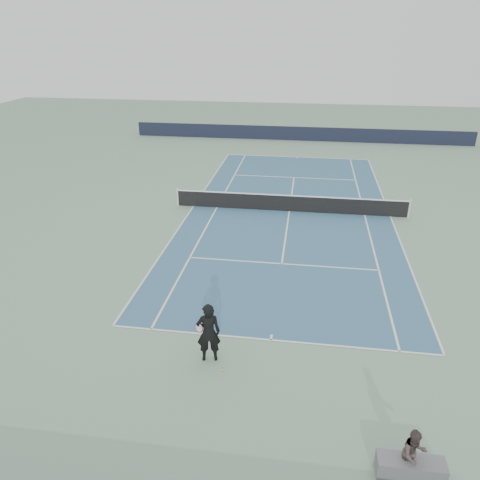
# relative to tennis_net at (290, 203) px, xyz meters

# --- Properties ---
(ground) EXTENTS (80.00, 80.00, 0.00)m
(ground) POSITION_rel_tennis_net_xyz_m (0.00, 0.00, -0.50)
(ground) COLOR gray
(court_surface) EXTENTS (10.97, 23.77, 0.01)m
(court_surface) POSITION_rel_tennis_net_xyz_m (0.00, 0.00, -0.50)
(court_surface) COLOR #36627F
(court_surface) RESTS_ON ground
(tennis_net) EXTENTS (12.90, 0.10, 1.07)m
(tennis_net) POSITION_rel_tennis_net_xyz_m (0.00, 0.00, 0.00)
(tennis_net) COLOR silver
(tennis_net) RESTS_ON ground
(windscreen_far) EXTENTS (30.00, 0.25, 1.20)m
(windscreen_far) POSITION_rel_tennis_net_xyz_m (0.00, 17.88, 0.10)
(windscreen_far) COLOR black
(windscreen_far) RESTS_ON ground
(tennis_player) EXTENTS (0.88, 0.70, 2.00)m
(tennis_player) POSITION_rel_tennis_net_xyz_m (-1.82, -13.11, 0.50)
(tennis_player) COLOR black
(tennis_player) RESTS_ON ground
(tennis_ball) EXTENTS (0.06, 0.06, 0.06)m
(tennis_ball) POSITION_rel_tennis_net_xyz_m (-1.33, -13.59, -0.47)
(tennis_ball) COLOR yellow
(tennis_ball) RESTS_ON ground
(spectator_bench) EXTENTS (1.61, 1.00, 1.35)m
(spectator_bench) POSITION_rel_tennis_net_xyz_m (3.60, -16.51, -0.02)
(spectator_bench) COLOR slate
(spectator_bench) RESTS_ON ground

